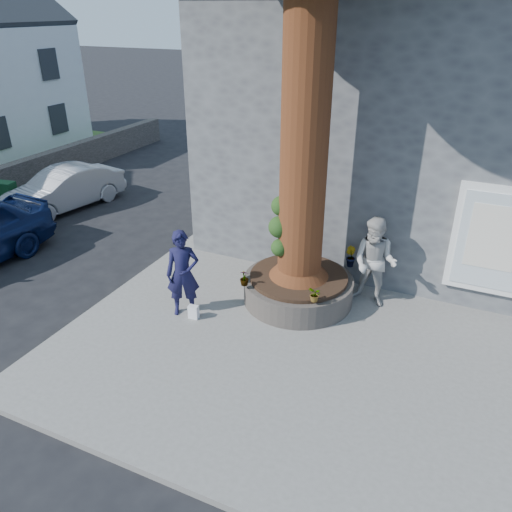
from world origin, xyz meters
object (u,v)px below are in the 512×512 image
at_px(planter, 298,288).
at_px(car_silver, 64,189).
at_px(woman, 375,262).
at_px(a_board_sign, 8,198).
at_px(man, 183,274).

bearing_deg(planter, car_silver, 165.09).
bearing_deg(woman, planter, -152.49).
distance_m(car_silver, a_board_sign, 1.66).
bearing_deg(woman, car_silver, 177.16).
relative_size(woman, a_board_sign, 1.91).
distance_m(woman, car_silver, 10.22).
distance_m(man, woman, 3.88).
distance_m(planter, man, 2.46).
bearing_deg(man, woman, 2.01).
xyz_separation_m(planter, car_silver, (-8.63, 2.30, 0.22)).
relative_size(planter, car_silver, 0.60).
distance_m(woman, a_board_sign, 11.38).
height_order(planter, car_silver, car_silver).
bearing_deg(planter, man, -143.36).
bearing_deg(woman, a_board_sign, -176.54).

